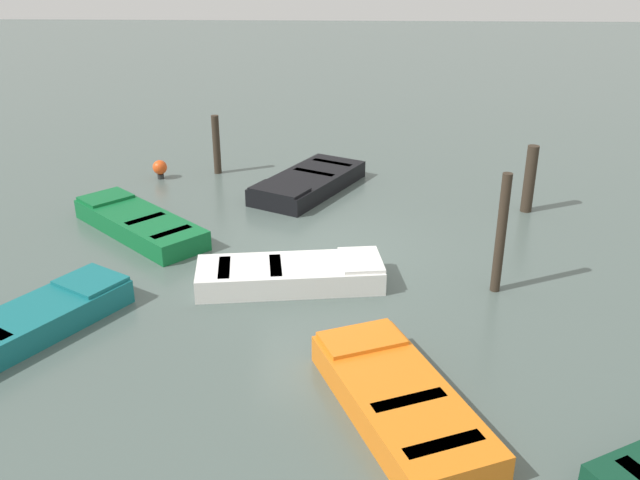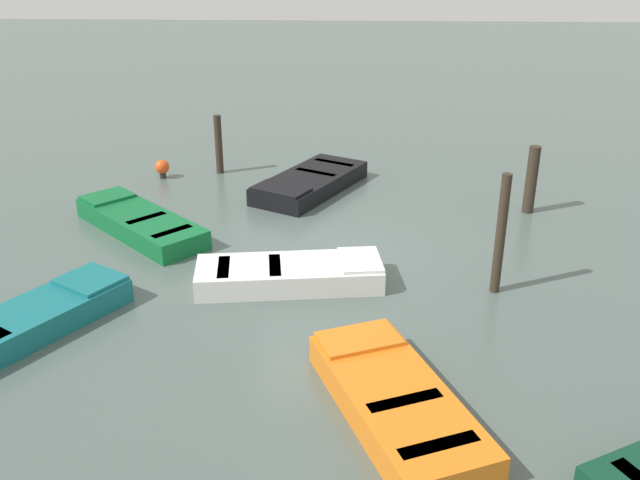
{
  "view_description": "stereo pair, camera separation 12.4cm",
  "coord_description": "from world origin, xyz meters",
  "px_view_note": "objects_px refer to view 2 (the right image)",
  "views": [
    {
      "loc": [
        -12.01,
        -0.44,
        5.66
      ],
      "look_at": [
        0.0,
        0.0,
        0.35
      ],
      "focal_mm": 38.87,
      "sensor_mm": 36.0,
      "label": 1
    },
    {
      "loc": [
        -12.01,
        -0.57,
        5.66
      ],
      "look_at": [
        0.0,
        0.0,
        0.35
      ],
      "focal_mm": 38.87,
      "sensor_mm": 36.0,
      "label": 2
    }
  ],
  "objects_px": {
    "mooring_piling_near_left": "(219,144)",
    "marker_buoy": "(162,167)",
    "rowboat_green": "(140,222)",
    "rowboat_orange": "(395,400)",
    "rowboat_white": "(291,274)",
    "mooring_piling_mid_right": "(501,235)",
    "mooring_piling_near_right": "(531,180)",
    "rowboat_teal": "(12,329)",
    "rowboat_black": "(310,182)"
  },
  "relations": [
    {
      "from": "mooring_piling_near_left",
      "to": "marker_buoy",
      "type": "distance_m",
      "value": 1.54
    },
    {
      "from": "mooring_piling_mid_right",
      "to": "mooring_piling_near_right",
      "type": "relative_size",
      "value": 1.42
    },
    {
      "from": "rowboat_green",
      "to": "mooring_piling_near_left",
      "type": "xyz_separation_m",
      "value": [
        3.96,
        -0.96,
        0.54
      ]
    },
    {
      "from": "rowboat_orange",
      "to": "rowboat_white",
      "type": "bearing_deg",
      "value": 2.44
    },
    {
      "from": "marker_buoy",
      "to": "rowboat_green",
      "type": "bearing_deg",
      "value": -173.14
    },
    {
      "from": "mooring_piling_mid_right",
      "to": "rowboat_orange",
      "type": "bearing_deg",
      "value": 151.2
    },
    {
      "from": "rowboat_white",
      "to": "rowboat_green",
      "type": "relative_size",
      "value": 1.02
    },
    {
      "from": "mooring_piling_mid_right",
      "to": "mooring_piling_near_left",
      "type": "height_order",
      "value": "mooring_piling_mid_right"
    },
    {
      "from": "rowboat_teal",
      "to": "mooring_piling_near_left",
      "type": "relative_size",
      "value": 2.55
    },
    {
      "from": "rowboat_black",
      "to": "rowboat_green",
      "type": "relative_size",
      "value": 1.09
    },
    {
      "from": "mooring_piling_near_right",
      "to": "marker_buoy",
      "type": "bearing_deg",
      "value": 77.52
    },
    {
      "from": "rowboat_black",
      "to": "mooring_piling_near_left",
      "type": "height_order",
      "value": "mooring_piling_near_left"
    },
    {
      "from": "rowboat_teal",
      "to": "mooring_piling_near_right",
      "type": "xyz_separation_m",
      "value": [
        5.8,
        -9.02,
        0.54
      ]
    },
    {
      "from": "rowboat_black",
      "to": "rowboat_orange",
      "type": "distance_m",
      "value": 8.59
    },
    {
      "from": "rowboat_white",
      "to": "marker_buoy",
      "type": "height_order",
      "value": "marker_buoy"
    },
    {
      "from": "rowboat_orange",
      "to": "mooring_piling_near_left",
      "type": "distance_m",
      "value": 10.53
    },
    {
      "from": "rowboat_orange",
      "to": "rowboat_green",
      "type": "distance_m",
      "value": 7.61
    },
    {
      "from": "rowboat_orange",
      "to": "rowboat_teal",
      "type": "distance_m",
      "value": 5.88
    },
    {
      "from": "rowboat_white",
      "to": "mooring_piling_near_left",
      "type": "relative_size",
      "value": 2.22
    },
    {
      "from": "rowboat_green",
      "to": "mooring_piling_near_right",
      "type": "distance_m",
      "value": 8.46
    },
    {
      "from": "rowboat_orange",
      "to": "rowboat_teal",
      "type": "xyz_separation_m",
      "value": [
        1.48,
        5.69,
        -0.0
      ]
    },
    {
      "from": "rowboat_white",
      "to": "rowboat_green",
      "type": "height_order",
      "value": "same"
    },
    {
      "from": "mooring_piling_near_left",
      "to": "mooring_piling_near_right",
      "type": "bearing_deg",
      "value": -108.34
    },
    {
      "from": "mooring_piling_near_right",
      "to": "rowboat_teal",
      "type": "bearing_deg",
      "value": 122.76
    },
    {
      "from": "rowboat_black",
      "to": "rowboat_orange",
      "type": "relative_size",
      "value": 1.05
    },
    {
      "from": "rowboat_teal",
      "to": "rowboat_white",
      "type": "xyz_separation_m",
      "value": [
        2.05,
        -4.04,
        0.0
      ]
    },
    {
      "from": "rowboat_orange",
      "to": "rowboat_teal",
      "type": "height_order",
      "value": "same"
    },
    {
      "from": "rowboat_white",
      "to": "rowboat_green",
      "type": "xyz_separation_m",
      "value": [
        2.23,
        3.33,
        -0.0
      ]
    },
    {
      "from": "mooring_piling_mid_right",
      "to": "mooring_piling_near_right",
      "type": "height_order",
      "value": "mooring_piling_mid_right"
    },
    {
      "from": "rowboat_orange",
      "to": "mooring_piling_near_right",
      "type": "height_order",
      "value": "mooring_piling_near_right"
    },
    {
      "from": "rowboat_black",
      "to": "rowboat_white",
      "type": "bearing_deg",
      "value": 27.5
    },
    {
      "from": "rowboat_teal",
      "to": "mooring_piling_near_right",
      "type": "distance_m",
      "value": 10.73
    },
    {
      "from": "rowboat_white",
      "to": "mooring_piling_mid_right",
      "type": "height_order",
      "value": "mooring_piling_mid_right"
    },
    {
      "from": "rowboat_green",
      "to": "rowboat_black",
      "type": "bearing_deg",
      "value": -97.86
    },
    {
      "from": "mooring_piling_near_left",
      "to": "rowboat_teal",
      "type": "bearing_deg",
      "value": 168.53
    },
    {
      "from": "rowboat_teal",
      "to": "mooring_piling_near_right",
      "type": "bearing_deg",
      "value": -25.44
    },
    {
      "from": "mooring_piling_near_right",
      "to": "mooring_piling_near_left",
      "type": "xyz_separation_m",
      "value": [
        2.43,
        7.34,
        0.0
      ]
    },
    {
      "from": "rowboat_teal",
      "to": "rowboat_green",
      "type": "distance_m",
      "value": 4.33
    },
    {
      "from": "rowboat_white",
      "to": "mooring_piling_mid_right",
      "type": "xyz_separation_m",
      "value": [
        -0.07,
        -3.55,
        0.85
      ]
    },
    {
      "from": "rowboat_black",
      "to": "rowboat_orange",
      "type": "bearing_deg",
      "value": 38.76
    },
    {
      "from": "rowboat_black",
      "to": "rowboat_green",
      "type": "bearing_deg",
      "value": -23.53
    },
    {
      "from": "rowboat_green",
      "to": "marker_buoy",
      "type": "height_order",
      "value": "marker_buoy"
    },
    {
      "from": "rowboat_white",
      "to": "mooring_piling_near_right",
      "type": "xyz_separation_m",
      "value": [
        3.76,
        -4.97,
        0.54
      ]
    },
    {
      "from": "rowboat_teal",
      "to": "marker_buoy",
      "type": "relative_size",
      "value": 8.02
    },
    {
      "from": "rowboat_white",
      "to": "mooring_piling_near_right",
      "type": "bearing_deg",
      "value": 29.5
    },
    {
      "from": "mooring_piling_near_right",
      "to": "mooring_piling_near_left",
      "type": "height_order",
      "value": "mooring_piling_near_left"
    },
    {
      "from": "rowboat_teal",
      "to": "rowboat_green",
      "type": "bearing_deg",
      "value": 22.3
    },
    {
      "from": "rowboat_orange",
      "to": "mooring_piling_mid_right",
      "type": "xyz_separation_m",
      "value": [
        3.46,
        -1.9,
        0.85
      ]
    },
    {
      "from": "rowboat_black",
      "to": "marker_buoy",
      "type": "xyz_separation_m",
      "value": [
        0.78,
        3.78,
        0.07
      ]
    },
    {
      "from": "rowboat_black",
      "to": "rowboat_green",
      "type": "height_order",
      "value": "same"
    }
  ]
}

